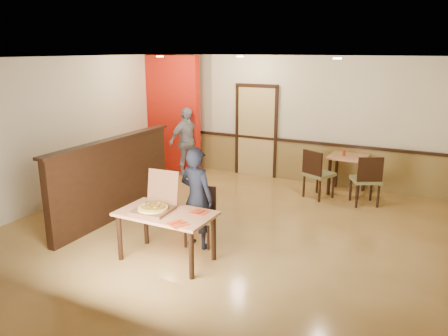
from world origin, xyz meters
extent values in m
plane|color=tan|center=(0.00, 0.00, 0.00)|extent=(7.00, 7.00, 0.00)
plane|color=black|center=(0.00, 0.00, 2.80)|extent=(7.00, 7.00, 0.00)
plane|color=beige|center=(0.00, 3.50, 1.40)|extent=(7.00, 0.00, 7.00)
plane|color=beige|center=(-3.50, 0.00, 1.40)|extent=(0.00, 7.00, 7.00)
cube|color=olive|center=(0.00, 3.47, 0.45)|extent=(7.00, 0.04, 0.90)
cube|color=black|center=(0.00, 3.45, 0.92)|extent=(7.00, 0.06, 0.06)
cube|color=tan|center=(-0.80, 3.46, 1.05)|extent=(0.90, 0.06, 2.10)
cube|color=black|center=(-2.00, -0.20, 0.70)|extent=(0.14, 3.00, 1.40)
cube|color=black|center=(-2.00, -0.20, 1.42)|extent=(0.20, 3.10, 0.05)
cube|color=#B61A0D|center=(-2.90, 3.00, 1.40)|extent=(1.60, 0.20, 2.78)
cylinder|color=#FFD9B2|center=(-2.30, 1.80, 2.78)|extent=(0.14, 0.14, 0.02)
cylinder|color=#FFD9B2|center=(-0.80, 2.50, 2.78)|extent=(0.14, 0.14, 0.02)
cylinder|color=#FFD9B2|center=(1.40, 1.50, 2.78)|extent=(0.14, 0.14, 0.02)
cube|color=tan|center=(-0.27, -1.16, 0.70)|extent=(1.36, 0.79, 0.04)
cylinder|color=black|center=(-0.87, -1.46, 0.34)|extent=(0.07, 0.07, 0.68)
cylinder|color=black|center=(-0.86, -0.85, 0.34)|extent=(0.07, 0.07, 0.68)
cylinder|color=black|center=(0.32, -1.47, 0.34)|extent=(0.07, 0.07, 0.68)
cylinder|color=black|center=(0.33, -0.86, 0.34)|extent=(0.07, 0.07, 0.68)
cube|color=olive|center=(-0.11, -0.48, 0.44)|extent=(0.53, 0.53, 0.06)
cube|color=black|center=(-0.15, -0.29, 0.67)|extent=(0.41, 0.13, 0.42)
cylinder|color=black|center=(-0.24, -0.70, 0.19)|extent=(0.04, 0.04, 0.38)
cylinder|color=black|center=(-0.33, -0.35, 0.19)|extent=(0.04, 0.04, 0.38)
cylinder|color=black|center=(0.11, -0.62, 0.19)|extent=(0.04, 0.04, 0.38)
cylinder|color=black|center=(0.02, -0.27, 0.19)|extent=(0.04, 0.04, 0.38)
cube|color=olive|center=(0.97, 2.50, 0.50)|extent=(0.66, 0.66, 0.06)
cube|color=black|center=(0.87, 2.30, 0.77)|extent=(0.45, 0.25, 0.47)
cylinder|color=black|center=(1.25, 2.59, 0.22)|extent=(0.05, 0.05, 0.43)
cylinder|color=black|center=(1.07, 2.23, 0.22)|extent=(0.05, 0.05, 0.43)
cylinder|color=black|center=(0.88, 2.77, 0.22)|extent=(0.05, 0.05, 0.43)
cylinder|color=black|center=(0.70, 2.41, 0.22)|extent=(0.05, 0.05, 0.43)
cube|color=olive|center=(1.87, 2.50, 0.49)|extent=(0.66, 0.66, 0.06)
cube|color=black|center=(1.97, 2.30, 0.76)|extent=(0.44, 0.25, 0.47)
cylinder|color=black|center=(1.96, 2.77, 0.21)|extent=(0.05, 0.05, 0.43)
cylinder|color=black|center=(2.15, 2.41, 0.21)|extent=(0.05, 0.05, 0.43)
cylinder|color=black|center=(1.60, 2.59, 0.21)|extent=(0.05, 0.05, 0.43)
cylinder|color=black|center=(1.78, 2.23, 0.21)|extent=(0.05, 0.05, 0.43)
cube|color=tan|center=(1.42, 3.05, 0.78)|extent=(0.77, 0.77, 0.04)
cylinder|color=black|center=(1.12, 2.77, 0.38)|extent=(0.07, 0.07, 0.76)
cylinder|color=black|center=(1.14, 3.35, 0.38)|extent=(0.07, 0.07, 0.76)
cylinder|color=black|center=(1.71, 2.75, 0.38)|extent=(0.07, 0.07, 0.76)
cylinder|color=black|center=(1.73, 3.33, 0.38)|extent=(0.07, 0.07, 0.76)
imported|color=black|center=(-0.11, -0.56, 0.78)|extent=(0.61, 0.44, 1.55)
imported|color=gray|center=(-2.28, 2.73, 0.81)|extent=(0.70, 1.03, 1.62)
cube|color=brown|center=(-0.45, -1.21, 0.74)|extent=(0.53, 0.53, 0.04)
cube|color=brown|center=(-0.47, -0.92, 1.00)|extent=(0.50, 0.13, 0.49)
cylinder|color=gold|center=(-0.45, -1.21, 0.77)|extent=(0.56, 0.56, 0.03)
cube|color=red|center=(0.11, -1.45, 0.73)|extent=(0.31, 0.31, 0.01)
cylinder|color=silver|center=(0.08, -1.45, 0.73)|extent=(0.09, 0.19, 0.01)
cube|color=silver|center=(0.14, -1.45, 0.73)|extent=(0.11, 0.20, 0.00)
cube|color=red|center=(0.15, -0.95, 0.73)|extent=(0.23, 0.23, 0.01)
cylinder|color=silver|center=(0.12, -0.95, 0.73)|extent=(0.01, 0.19, 0.01)
cube|color=silver|center=(0.18, -0.95, 0.73)|extent=(0.02, 0.20, 0.00)
cylinder|color=brown|center=(1.34, 2.99, 0.87)|extent=(0.06, 0.06, 0.14)
camera|label=1|loc=(3.00, -5.92, 2.93)|focal=35.00mm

